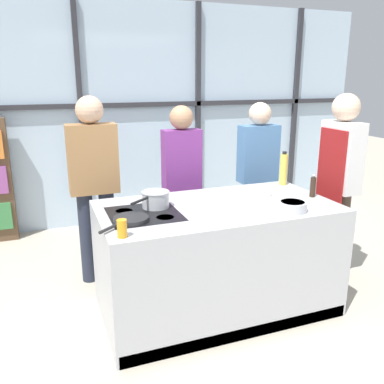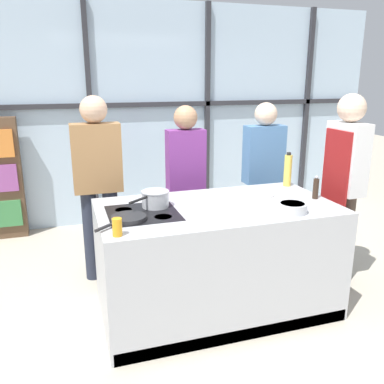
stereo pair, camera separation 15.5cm
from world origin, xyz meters
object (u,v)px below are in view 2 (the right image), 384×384
Objects in this scene: spectator_center_left at (186,176)px; oil_bottle at (288,170)px; mixing_bowl at (292,207)px; spectator_center_right at (263,171)px; pepper_grinder at (316,188)px; white_plate at (259,194)px; frying_pan at (128,218)px; spectator_far_left at (98,178)px; saucepan at (155,198)px; chef at (344,178)px; juice_glass_near at (117,227)px.

oil_bottle is (0.84, -0.49, 0.10)m from spectator_center_left.
oil_bottle reaches higher than mixing_bowl.
pepper_grinder is at bearing 90.22° from spectator_center_right.
mixing_bowl is 1.11× the size of pepper_grinder.
spectator_center_right reaches higher than oil_bottle.
spectator_center_right reaches higher than white_plate.
oil_bottle is at bearing 17.79° from frying_pan.
spectator_far_left is 0.83m from saucepan.
mixing_bowl reaches higher than frying_pan.
chef is 0.81m from white_plate.
saucepan is 1.75× the size of pepper_grinder.
white_plate is at bearing 23.93° from juice_glass_near.
saucepan is at bearing 57.41° from spectator_center_left.
frying_pan is 1.93× the size of pepper_grinder.
chef is 8.87× the size of pepper_grinder.
saucepan is 1.57× the size of mixing_bowl.
pepper_grinder is at bearing 2.37° from frying_pan.
spectator_far_left is at bearing 90.29° from juice_glass_near.
pepper_grinder is at bearing 113.06° from chef.
pepper_grinder reaches higher than mixing_bowl.
frying_pan is at bearing -162.21° from oil_bottle.
spectator_center_right is at bearing 28.48° from chef.
white_plate is at bearing 92.27° from mixing_bowl.
white_plate is 0.45m from oil_bottle.
spectator_center_right is 7.48× the size of mixing_bowl.
mixing_bowl is (0.02, -0.50, 0.03)m from white_plate.
pepper_grinder is (0.37, 0.26, 0.05)m from mixing_bowl.
juice_glass_near is (-2.09, -0.50, -0.05)m from chef.
pepper_grinder is (0.00, -0.93, 0.05)m from spectator_center_right.
spectator_center_right is (1.68, 0.00, -0.05)m from spectator_far_left.
spectator_far_left is at bearing 0.00° from spectator_center_right.
pepper_grinder is (-0.41, -0.17, -0.02)m from chef.
white_plate is (-0.80, 0.07, -0.10)m from chef.
white_plate is at bearing 123.26° from spectator_center_left.
spectator_center_left reaches higher than oil_bottle.
spectator_far_left is at bearing 163.67° from oil_bottle.
oil_bottle is 2.71× the size of juice_glass_near.
spectator_far_left is 8.77× the size of pepper_grinder.
juice_glass_near is (-1.67, -0.77, -0.09)m from oil_bottle.
oil_bottle is at bearing 57.65° from chef.
chef reaches higher than white_plate.
spectator_center_left is 0.84m from spectator_center_right.
oil_bottle is at bearing 62.43° from mixing_bowl.
white_plate is 1.41m from juice_glass_near.
spectator_center_right is 6.32× the size of white_plate.
spectator_center_right is at bearing 90.22° from pepper_grinder.
spectator_center_right is 14.05× the size of juice_glass_near.
juice_glass_near reaches higher than white_plate.
spectator_center_left is at bearing 149.54° from oil_bottle.
frying_pan is 0.29m from juice_glass_near.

